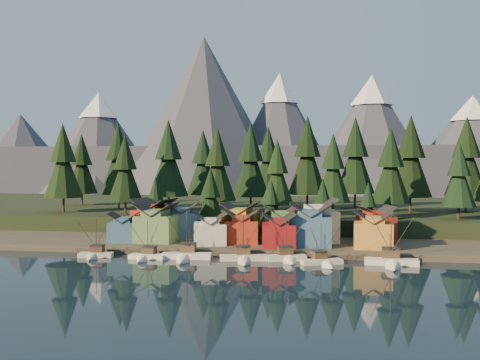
# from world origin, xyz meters

# --- Properties ---
(ground) EXTENTS (500.00, 500.00, 0.00)m
(ground) POSITION_xyz_m (0.00, 0.00, 0.00)
(ground) COLOR black
(ground) RESTS_ON ground
(shore_strip) EXTENTS (400.00, 50.00, 1.50)m
(shore_strip) POSITION_xyz_m (0.00, 40.00, 0.75)
(shore_strip) COLOR #39352A
(shore_strip) RESTS_ON ground
(hillside) EXTENTS (420.00, 100.00, 6.00)m
(hillside) POSITION_xyz_m (0.00, 90.00, 3.00)
(hillside) COLOR black
(hillside) RESTS_ON ground
(dock) EXTENTS (80.00, 4.00, 1.00)m
(dock) POSITION_xyz_m (0.00, 16.50, 0.50)
(dock) COLOR #493F34
(dock) RESTS_ON ground
(mountain_ridge) EXTENTS (560.00, 190.00, 90.00)m
(mountain_ridge) POSITION_xyz_m (-4.20, 213.59, 26.06)
(mountain_ridge) COLOR #4B4F61
(mountain_ridge) RESTS_ON ground
(boat_0) EXTENTS (8.19, 8.71, 9.82)m
(boat_0) POSITION_xyz_m (-32.59, 8.89, 1.93)
(boat_0) COLOR beige
(boat_0) RESTS_ON ground
(boat_1) EXTENTS (8.45, 9.16, 9.92)m
(boat_1) POSITION_xyz_m (-20.32, 8.42, 1.90)
(boat_1) COLOR white
(boat_1) RESTS_ON ground
(boat_2) EXTENTS (11.74, 12.66, 12.14)m
(boat_2) POSITION_xyz_m (-11.46, 9.73, 2.19)
(boat_2) COLOR silver
(boat_2) RESTS_ON ground
(boat_3) EXTENTS (11.11, 11.77, 11.20)m
(boat_3) POSITION_xyz_m (1.73, 9.68, 2.01)
(boat_3) COLOR beige
(boat_3) RESTS_ON ground
(boat_4) EXTENTS (9.35, 9.93, 11.40)m
(boat_4) POSITION_xyz_m (11.26, 11.23, 2.28)
(boat_4) COLOR silver
(boat_4) RESTS_ON ground
(boat_5) EXTENTS (9.46, 9.81, 9.89)m
(boat_5) POSITION_xyz_m (19.11, 8.05, 1.81)
(boat_5) COLOR silver
(boat_5) RESTS_ON ground
(boat_6) EXTENTS (11.54, 12.47, 12.48)m
(boat_6) POSITION_xyz_m (33.34, 9.23, 2.30)
(boat_6) COLOR white
(boat_6) RESTS_ON ground
(house_front_0) EXTENTS (8.47, 8.12, 7.47)m
(house_front_0) POSITION_xyz_m (-31.11, 23.67, 5.42)
(house_front_0) COLOR #345A7B
(house_front_0) RESTS_ON shore_strip
(house_front_1) EXTENTS (10.04, 9.68, 9.89)m
(house_front_1) POSITION_xyz_m (-22.93, 24.74, 6.70)
(house_front_1) COLOR #4E7941
(house_front_1) RESTS_ON shore_strip
(house_front_2) EXTENTS (9.39, 9.43, 7.69)m
(house_front_2) POSITION_xyz_m (-8.63, 23.04, 5.54)
(house_front_2) COLOR silver
(house_front_2) RESTS_ON shore_strip
(house_front_3) EXTENTS (9.24, 8.92, 8.36)m
(house_front_3) POSITION_xyz_m (-1.28, 25.95, 5.89)
(house_front_3) COLOR #9C2C18
(house_front_3) RESTS_ON shore_strip
(house_front_4) EXTENTS (8.77, 9.32, 8.02)m
(house_front_4) POSITION_xyz_m (8.49, 21.58, 5.71)
(house_front_4) COLOR maroon
(house_front_4) RESTS_ON shore_strip
(house_front_5) EXTENTS (10.23, 9.35, 10.47)m
(house_front_5) POSITION_xyz_m (15.96, 24.23, 7.00)
(house_front_5) COLOR #335879
(house_front_5) RESTS_ON shore_strip
(house_front_6) EXTENTS (9.42, 8.97, 8.89)m
(house_front_6) POSITION_xyz_m (30.75, 22.90, 6.17)
(house_front_6) COLOR #C28731
(house_front_6) RESTS_ON shore_strip
(house_back_0) EXTENTS (11.48, 11.19, 10.48)m
(house_back_0) POSITION_xyz_m (-25.94, 32.12, 7.00)
(house_back_0) COLOR maroon
(house_back_0) RESTS_ON shore_strip
(house_back_1) EXTENTS (9.82, 9.90, 9.59)m
(house_back_1) POSITION_xyz_m (-18.11, 32.14, 6.54)
(house_back_1) COLOR #34587C
(house_back_1) RESTS_ON shore_strip
(house_back_2) EXTENTS (9.90, 9.22, 9.74)m
(house_back_2) POSITION_xyz_m (-2.45, 31.76, 6.62)
(house_back_2) COLOR olive
(house_back_2) RESTS_ON shore_strip
(house_back_3) EXTENTS (10.18, 9.39, 9.06)m
(house_back_3) POSITION_xyz_m (8.24, 31.95, 6.26)
(house_back_3) COLOR #518347
(house_back_3) RESTS_ON shore_strip
(house_back_4) EXTENTS (11.63, 11.30, 11.04)m
(house_back_4) POSITION_xyz_m (17.52, 31.40, 7.30)
(house_back_4) COLOR silver
(house_back_4) RESTS_ON shore_strip
(house_back_5) EXTENTS (9.95, 10.02, 9.14)m
(house_back_5) POSITION_xyz_m (32.46, 33.05, 6.30)
(house_back_5) COLOR maroon
(house_back_5) RESTS_ON shore_strip
(tree_hill_0) EXTENTS (12.07, 12.07, 28.12)m
(tree_hill_0) POSITION_xyz_m (-62.00, 52.00, 21.38)
(tree_hill_0) COLOR #332319
(tree_hill_0) RESTS_ON hillside
(tree_hill_1) EXTENTS (12.52, 12.52, 29.16)m
(tree_hill_1) POSITION_xyz_m (-50.00, 68.00, 21.94)
(tree_hill_1) COLOR #332319
(tree_hill_1) RESTS_ON hillside
(tree_hill_2) EXTENTS (10.37, 10.37, 24.16)m
(tree_hill_2) POSITION_xyz_m (-40.00, 48.00, 19.21)
(tree_hill_2) COLOR #332319
(tree_hill_2) RESTS_ON hillside
(tree_hill_3) EXTENTS (12.71, 12.71, 29.61)m
(tree_hill_3) POSITION_xyz_m (-30.00, 60.00, 22.19)
(tree_hill_3) COLOR #332319
(tree_hill_3) RESTS_ON hillside
(tree_hill_4) EXTENTS (11.63, 11.63, 27.09)m
(tree_hill_4) POSITION_xyz_m (-22.00, 75.00, 20.81)
(tree_hill_4) COLOR #332319
(tree_hill_4) RESTS_ON hillside
(tree_hill_5) EXTENTS (11.21, 11.21, 26.11)m
(tree_hill_5) POSITION_xyz_m (-12.00, 50.00, 20.28)
(tree_hill_5) COLOR #332319
(tree_hill_5) RESTS_ON hillside
(tree_hill_6) EXTENTS (12.24, 12.24, 28.52)m
(tree_hill_6) POSITION_xyz_m (-4.00, 65.00, 21.59)
(tree_hill_6) COLOR #332319
(tree_hill_6) RESTS_ON hillside
(tree_hill_7) EXTENTS (9.62, 9.62, 22.41)m
(tree_hill_7) POSITION_xyz_m (6.00, 48.00, 18.25)
(tree_hill_7) COLOR #332319
(tree_hill_7) RESTS_ON hillside
(tree_hill_8) EXTENTS (13.39, 13.39, 31.20)m
(tree_hill_8) POSITION_xyz_m (14.00, 72.00, 23.06)
(tree_hill_8) COLOR #332319
(tree_hill_8) RESTS_ON hillside
(tree_hill_9) EXTENTS (10.53, 10.53, 24.54)m
(tree_hill_9) POSITION_xyz_m (22.00, 55.00, 19.41)
(tree_hill_9) COLOR #332319
(tree_hill_9) RESTS_ON hillside
(tree_hill_10) EXTENTS (13.45, 13.45, 31.32)m
(tree_hill_10) POSITION_xyz_m (30.00, 80.00, 23.13)
(tree_hill_10) COLOR #332319
(tree_hill_10) RESTS_ON hillside
(tree_hill_11) EXTENTS (11.05, 11.05, 25.74)m
(tree_hill_11) POSITION_xyz_m (38.00, 50.00, 20.07)
(tree_hill_11) COLOR #332319
(tree_hill_11) RESTS_ON hillside
(tree_hill_12) EXTENTS (13.08, 13.08, 30.47)m
(tree_hill_12) POSITION_xyz_m (46.00, 66.00, 22.66)
(tree_hill_12) COLOR #332319
(tree_hill_12) RESTS_ON hillside
(tree_hill_13) EXTENTS (9.22, 9.22, 21.47)m
(tree_hill_13) POSITION_xyz_m (56.00, 48.00, 17.73)
(tree_hill_13) COLOR #332319
(tree_hill_13) RESTS_ON hillside
(tree_hill_14) EXTENTS (13.10, 13.10, 30.51)m
(tree_hill_14) POSITION_xyz_m (64.00, 72.00, 22.68)
(tree_hill_14) COLOR #332319
(tree_hill_14) RESTS_ON hillside
(tree_hill_15) EXTENTS (12.19, 12.19, 28.40)m
(tree_hill_15) POSITION_xyz_m (0.00, 82.00, 21.52)
(tree_hill_15) COLOR #332319
(tree_hill_15) RESTS_ON hillside
(tree_hill_16) EXTENTS (11.22, 11.22, 26.14)m
(tree_hill_16) POSITION_xyz_m (-68.00, 78.00, 20.29)
(tree_hill_16) COLOR #332319
(tree_hill_16) RESTS_ON hillside
(tree_shore_0) EXTENTS (7.02, 7.02, 16.35)m
(tree_shore_0) POSITION_xyz_m (-28.00, 40.00, 10.43)
(tree_shore_0) COLOR #332319
(tree_shore_0) RESTS_ON shore_strip
(tree_shore_1) EXTENTS (8.08, 8.08, 18.81)m
(tree_shore_1) POSITION_xyz_m (-12.00, 40.00, 11.78)
(tree_shore_1) COLOR #332319
(tree_shore_1) RESTS_ON shore_strip
(tree_shore_2) EXTENTS (6.70, 6.70, 15.60)m
(tree_shore_2) POSITION_xyz_m (5.00, 40.00, 10.02)
(tree_shore_2) COLOR #332319
(tree_shore_2) RESTS_ON shore_strip
(tree_shore_3) EXTENTS (6.89, 6.89, 16.05)m
(tree_shore_3) POSITION_xyz_m (19.00, 40.00, 10.27)
(tree_shore_3) COLOR #332319
(tree_shore_3) RESTS_ON shore_strip
(tree_shore_4) EXTENTS (6.45, 6.45, 15.03)m
(tree_shore_4) POSITION_xyz_m (31.00, 40.00, 9.70)
(tree_shore_4) COLOR #332319
(tree_shore_4) RESTS_ON shore_strip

